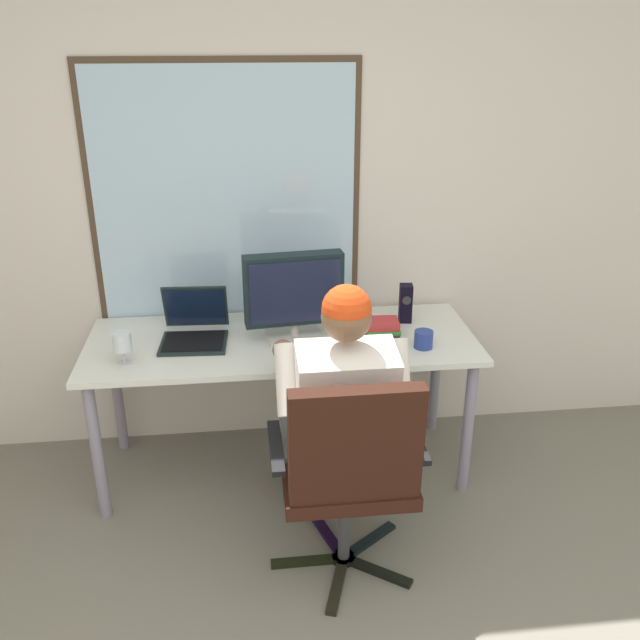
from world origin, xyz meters
name	(u,v)px	position (x,y,z in m)	size (l,w,h in m)	color
wall_rear	(278,191)	(-0.02, 2.39, 1.35)	(4.87, 0.08, 2.70)	silver
desk	(282,354)	(-0.04, 1.98, 0.65)	(1.85, 0.70, 0.73)	gray
office_chair	(350,465)	(0.17, 1.18, 0.56)	(0.61, 0.61, 0.97)	black
person_seated	(340,408)	(0.16, 1.44, 0.66)	(0.53, 0.76, 1.24)	#54565B
crt_monitor	(294,292)	(0.02, 1.99, 0.96)	(0.47, 0.23, 0.42)	beige
laptop	(195,326)	(-0.45, 2.04, 0.80)	(0.32, 0.34, 0.24)	black
wine_glass	(122,343)	(-0.74, 1.80, 0.83)	(0.08, 0.08, 0.15)	silver
desk_speaker	(406,303)	(0.59, 2.12, 0.83)	(0.07, 0.08, 0.19)	black
book_stack	(382,328)	(0.44, 1.97, 0.77)	(0.19, 0.16, 0.08)	#1F1F2C
coffee_mug	(423,339)	(0.61, 1.81, 0.77)	(0.09, 0.09, 0.08)	navy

